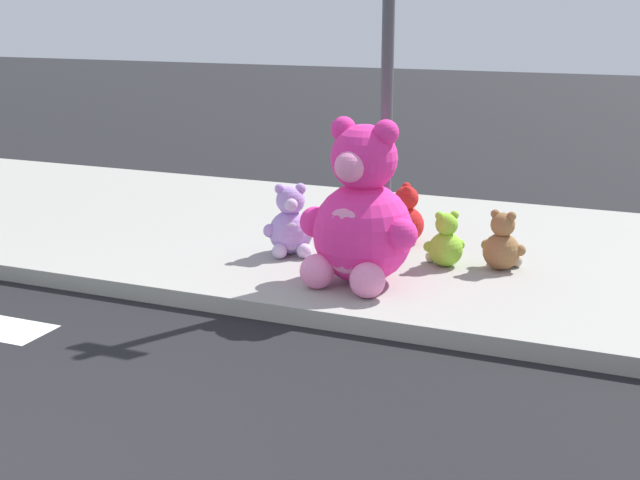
{
  "coord_description": "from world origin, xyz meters",
  "views": [
    {
      "loc": [
        3.37,
        -2.79,
        2.47
      ],
      "look_at": [
        0.7,
        3.6,
        0.55
      ],
      "focal_mm": 47.91,
      "sensor_mm": 36.0,
      "label": 1
    }
  ],
  "objects": [
    {
      "name": "sidewalk",
      "position": [
        0.0,
        5.2,
        0.07
      ],
      "size": [
        28.0,
        4.4,
        0.15
      ],
      "primitive_type": "cube",
      "color": "#9E9B93",
      "rests_on": "ground_plane"
    },
    {
      "name": "sign_pole",
      "position": [
        1.0,
        4.4,
        1.85
      ],
      "size": [
        0.56,
        0.11,
        3.2
      ],
      "color": "#4C4C51",
      "rests_on": "sidewalk"
    },
    {
      "name": "plush_pink_large",
      "position": [
        0.99,
        3.81,
        0.72
      ],
      "size": [
        1.08,
        0.98,
        1.41
      ],
      "color": "#F22D93",
      "rests_on": "sidewalk"
    },
    {
      "name": "plush_lime",
      "position": [
        1.53,
        4.57,
        0.36
      ],
      "size": [
        0.36,
        0.37,
        0.52
      ],
      "color": "#8CD133",
      "rests_on": "sidewalk"
    },
    {
      "name": "plush_lavender",
      "position": [
        0.08,
        4.37,
        0.42
      ],
      "size": [
        0.49,
        0.49,
        0.69
      ],
      "color": "#B28CD8",
      "rests_on": "sidewalk"
    },
    {
      "name": "plush_brown",
      "position": [
        2.03,
        4.67,
        0.37
      ],
      "size": [
        0.42,
        0.38,
        0.55
      ],
      "color": "olive",
      "rests_on": "sidewalk"
    },
    {
      "name": "plush_red",
      "position": [
        0.95,
        5.17,
        0.39
      ],
      "size": [
        0.43,
        0.44,
        0.6
      ],
      "color": "red",
      "rests_on": "sidewalk"
    }
  ]
}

